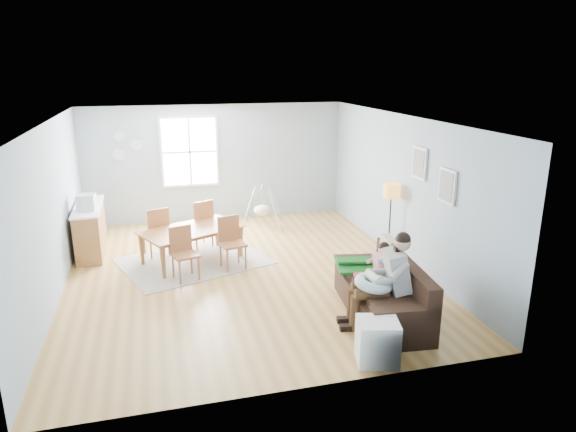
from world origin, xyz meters
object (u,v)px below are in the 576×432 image
object	(u,v)px
storage_cube	(377,341)
chair_se	(231,239)
counter	(90,229)
baby_swing	(262,209)
father	(385,277)
chair_ne	(201,220)
dining_table	(193,245)
chair_nw	(157,229)
sofa	(385,296)
monitor	(86,202)
floor_lamp	(391,197)
chair_sw	(183,249)
toddler	(377,265)

from	to	relation	value
storage_cube	chair_se	size ratio (longest dim) A/B	0.63
storage_cube	chair_se	bearing A→B (deg)	109.37
counter	baby_swing	distance (m)	3.66
father	chair_ne	size ratio (longest dim) A/B	1.40
chair_se	counter	size ratio (longest dim) A/B	0.55
dining_table	chair_nw	xyz separation A→B (m)	(-0.63, 0.44, 0.24)
sofa	storage_cube	world-z (taller)	sofa
chair_nw	counter	world-z (taller)	chair_nw
monitor	chair_se	bearing A→B (deg)	-24.28
dining_table	floor_lamp	bearing A→B (deg)	-37.85
chair_se	chair_nw	distance (m)	1.55
counter	chair_sw	bearing A→B (deg)	-46.53
chair_nw	baby_swing	distance (m)	2.67
chair_se	chair_sw	bearing A→B (deg)	-160.68
sofa	chair_se	xyz separation A→B (m)	(-1.90, 2.45, 0.24)
father	chair_ne	distance (m)	4.46
toddler	counter	xyz separation A→B (m)	(-4.38, 3.70, -0.24)
sofa	chair_nw	bearing A→B (deg)	133.68
chair_sw	chair_ne	distance (m)	1.55
father	counter	size ratio (longest dim) A/B	0.81
counter	baby_swing	bearing A→B (deg)	11.44
floor_lamp	counter	distance (m)	5.83
chair_ne	chair_nw	bearing A→B (deg)	-160.91
dining_table	counter	xyz separation A→B (m)	(-1.89, 1.02, 0.16)
toddler	chair_se	bearing A→B (deg)	129.39
floor_lamp	storage_cube	bearing A→B (deg)	-117.63
father	dining_table	xyz separation A→B (m)	(-2.38, 3.17, -0.42)
chair_se	toddler	bearing A→B (deg)	-50.61
chair_nw	counter	xyz separation A→B (m)	(-1.26, 0.58, -0.08)
dining_table	chair_nw	world-z (taller)	chair_nw
sofa	baby_swing	distance (m)	4.71
father	counter	world-z (taller)	father
floor_lamp	baby_swing	world-z (taller)	floor_lamp
floor_lamp	dining_table	xyz separation A→B (m)	(-3.61, 0.77, -0.88)
floor_lamp	chair_se	size ratio (longest dim) A/B	1.54
sofa	chair_sw	bearing A→B (deg)	142.20
chair_sw	chair_se	size ratio (longest dim) A/B	0.97
storage_cube	baby_swing	xyz separation A→B (m)	(-0.22, 5.76, 0.14)
dining_table	baby_swing	size ratio (longest dim) A/B	1.58
chair_se	counter	world-z (taller)	counter
chair_se	counter	distance (m)	2.93
sofa	chair_nw	world-z (taller)	chair_nw
floor_lamp	chair_se	bearing A→B (deg)	173.63
dining_table	monitor	bearing A→B (deg)	133.76
sofa	chair_sw	distance (m)	3.51
sofa	counter	world-z (taller)	counter
toddler	monitor	world-z (taller)	monitor
father	floor_lamp	bearing A→B (deg)	63.00
dining_table	chair_sw	world-z (taller)	chair_sw
father	baby_swing	distance (m)	4.97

